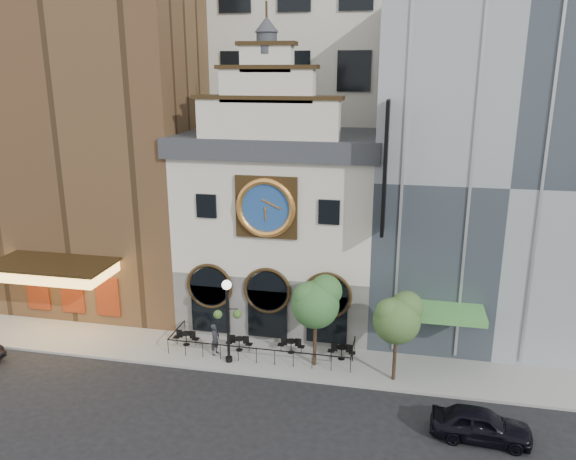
% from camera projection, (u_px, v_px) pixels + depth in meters
% --- Properties ---
extents(ground, '(120.00, 120.00, 0.00)m').
position_uv_depth(ground, '(251.00, 376.00, 30.58)').
color(ground, black).
rests_on(ground, ground).
extents(sidewalk, '(44.00, 5.00, 0.15)m').
position_uv_depth(sidewalk, '(262.00, 353.00, 32.91)').
color(sidewalk, gray).
rests_on(sidewalk, ground).
extents(clock_building, '(12.60, 8.78, 18.65)m').
position_uv_depth(clock_building, '(281.00, 221.00, 36.10)').
color(clock_building, '#605E5B').
rests_on(clock_building, ground).
extents(theater_building, '(14.00, 15.60, 25.00)m').
position_uv_depth(theater_building, '(105.00, 122.00, 39.02)').
color(theater_building, brown).
rests_on(theater_building, ground).
extents(retail_building, '(14.00, 14.40, 20.00)m').
position_uv_depth(retail_building, '(494.00, 170.00, 34.64)').
color(retail_building, gray).
rests_on(retail_building, ground).
extents(office_tower, '(20.00, 16.00, 40.00)m').
position_uv_depth(office_tower, '(314.00, 18.00, 43.89)').
color(office_tower, beige).
rests_on(office_tower, ground).
extents(cafe_railing, '(10.60, 2.60, 0.90)m').
position_uv_depth(cafe_railing, '(262.00, 345.00, 32.76)').
color(cafe_railing, black).
rests_on(cafe_railing, sidewalk).
extents(bistro_0, '(1.58, 0.68, 0.90)m').
position_uv_depth(bistro_0, '(186.00, 338.00, 33.62)').
color(bistro_0, black).
rests_on(bistro_0, sidewalk).
extents(bistro_1, '(1.58, 0.68, 0.90)m').
position_uv_depth(bistro_1, '(239.00, 343.00, 32.98)').
color(bistro_1, black).
rests_on(bistro_1, sidewalk).
extents(bistro_2, '(1.58, 0.68, 0.90)m').
position_uv_depth(bistro_2, '(291.00, 345.00, 32.68)').
color(bistro_2, black).
rests_on(bistro_2, sidewalk).
extents(bistro_3, '(1.58, 0.68, 0.90)m').
position_uv_depth(bistro_3, '(342.00, 352.00, 31.97)').
color(bistro_3, black).
rests_on(bistro_3, sidewalk).
extents(car_right, '(4.51, 2.04, 1.50)m').
position_uv_depth(car_right, '(481.00, 424.00, 25.18)').
color(car_right, black).
rests_on(car_right, ground).
extents(pedestrian, '(0.59, 0.77, 1.88)m').
position_uv_depth(pedestrian, '(215.00, 339.00, 32.39)').
color(pedestrian, '#222227').
rests_on(pedestrian, sidewalk).
extents(lamppost, '(1.54, 0.76, 4.91)m').
position_uv_depth(lamppost, '(227.00, 312.00, 31.00)').
color(lamppost, black).
rests_on(lamppost, sidewalk).
extents(tree_left, '(2.73, 2.63, 5.26)m').
position_uv_depth(tree_left, '(316.00, 301.00, 30.46)').
color(tree_left, '#382619').
rests_on(tree_left, sidewalk).
extents(tree_right, '(2.56, 2.47, 4.94)m').
position_uv_depth(tree_right, '(398.00, 317.00, 29.02)').
color(tree_right, '#382619').
rests_on(tree_right, sidewalk).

